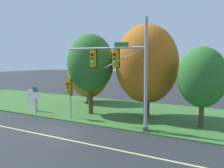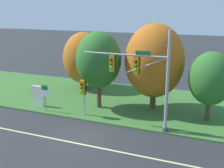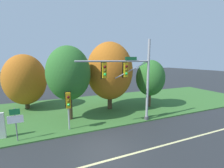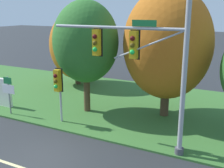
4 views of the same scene
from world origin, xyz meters
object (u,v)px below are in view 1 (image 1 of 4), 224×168
Objects in this scene: traffic_signal_mast at (123,67)px; tree_behind_signpost at (147,64)px; info_kiosk at (32,100)px; tree_mid_verge at (202,77)px; tree_left_of_mast at (90,63)px; pedestrian_signal_near_kerb at (69,90)px; route_sign_post at (35,96)px; tree_nearest_road at (89,71)px.

traffic_signal_mast is 4.38m from tree_behind_signpost.
tree_mid_verge is at bearing 8.51° from info_kiosk.
traffic_signal_mast is at bearing -86.36° from tree_behind_signpost.
pedestrian_signal_near_kerb is at bearing -99.19° from tree_left_of_mast.
route_sign_post is 0.31× the size of tree_behind_signpost.
tree_nearest_road is at bearing 116.87° from pedestrian_signal_near_kerb.
tree_nearest_road is 1.11× the size of tree_mid_verge.
info_kiosk is at bearing -171.49° from tree_mid_verge.
tree_left_of_mast reaches higher than tree_mid_verge.
tree_mid_verge is at bearing -19.74° from tree_nearest_road.
route_sign_post reaches higher than info_kiosk.
traffic_signal_mast is at bearing -41.80° from tree_nearest_road.
tree_behind_signpost reaches higher than info_kiosk.
pedestrian_signal_near_kerb is at bearing -63.13° from tree_nearest_road.
pedestrian_signal_near_kerb is 8.66m from tree_nearest_road.
route_sign_post is (-3.56, -0.31, -0.74)m from pedestrian_signal_near_kerb.
tree_mid_verge is at bearing -12.64° from tree_behind_signpost.
pedestrian_signal_near_kerb is 6.63m from tree_behind_signpost.
traffic_signal_mast is 12.32m from tree_nearest_road.
tree_left_of_mast is 1.23× the size of tree_mid_verge.
info_kiosk is (-14.72, -2.20, -2.53)m from tree_mid_verge.
info_kiosk is (-5.35, -1.79, -3.43)m from tree_left_of_mast.
info_kiosk is (-10.25, 1.10, -3.28)m from traffic_signal_mast.
traffic_signal_mast is 10.81m from info_kiosk.
tree_behind_signpost is at bearing 25.84° from route_sign_post.
tree_nearest_road is 14.49m from tree_mid_verge.
traffic_signal_mast is 3.12× the size of route_sign_post.
tree_behind_signpost reaches higher than tree_left_of_mast.
pedestrian_signal_near_kerb is 3.65m from route_sign_post.
tree_behind_signpost is (8.56, 4.15, 2.81)m from route_sign_post.
tree_nearest_road is 6.88m from tree_left_of_mast.
tree_nearest_road reaches higher than pedestrian_signal_near_kerb.
tree_left_of_mast is 6.60m from info_kiosk.
tree_behind_signpost is (8.89, -3.83, 0.98)m from tree_nearest_road.
tree_nearest_road is at bearing 81.33° from info_kiosk.
traffic_signal_mast is 9.24m from route_sign_post.
route_sign_post is (-8.84, 0.22, -2.68)m from traffic_signal_mast.
route_sign_post is 1.76m from info_kiosk.
info_kiosk is at bearing -161.49° from tree_left_of_mast.
tree_mid_verge is (4.47, 3.30, -0.75)m from traffic_signal_mast.
tree_mid_verge is (13.32, 3.08, 1.94)m from route_sign_post.
route_sign_post is 0.38× the size of tree_nearest_road.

